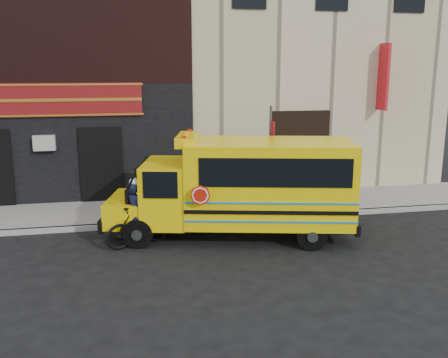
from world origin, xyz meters
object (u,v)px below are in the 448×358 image
object	(u,v)px
bicycle	(139,226)
cyclist	(135,215)
school_bus	(244,185)
sign_pole	(270,159)

from	to	relation	value
bicycle	cyclist	world-z (taller)	cyclist
school_bus	bicycle	size ratio (longest dim) A/B	3.88
sign_pole	bicycle	xyz separation A→B (m)	(-4.10, -1.58, -1.39)
sign_pole	cyclist	world-z (taller)	sign_pole
bicycle	cyclist	size ratio (longest dim) A/B	1.07
school_bus	cyclist	bearing A→B (deg)	-176.78
school_bus	cyclist	size ratio (longest dim) A/B	4.16
sign_pole	cyclist	size ratio (longest dim) A/B	2.06
sign_pole	bicycle	bearing A→B (deg)	-158.95
school_bus	cyclist	world-z (taller)	school_bus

